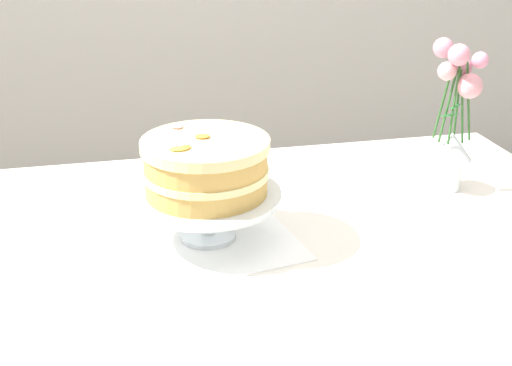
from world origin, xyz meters
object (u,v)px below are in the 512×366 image
layer_cake (206,166)px  flower_vase (454,122)px  cake_stand (207,201)px  dining_table (290,283)px

layer_cake → flower_vase: 0.59m
cake_stand → dining_table: bearing=-19.2°
dining_table → flower_vase: size_ratio=4.05×
layer_cake → flower_vase: flower_vase is taller
dining_table → layer_cake: bearing=160.8°
dining_table → cake_stand: cake_stand is taller
flower_vase → layer_cake: bearing=-167.8°
cake_stand → layer_cake: (-0.00, 0.00, 0.07)m
cake_stand → flower_vase: 0.60m
cake_stand → flower_vase: bearing=12.2°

